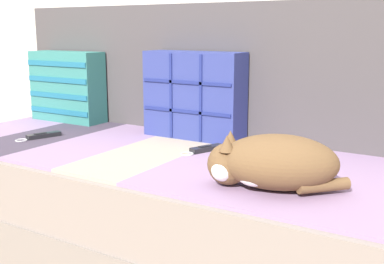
{
  "coord_description": "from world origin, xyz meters",
  "views": [
    {
      "loc": [
        1.04,
        -1.36,
        0.87
      ],
      "look_at": [
        0.2,
        0.02,
        0.52
      ],
      "focal_mm": 45.0,
      "sensor_mm": 36.0,
      "label": 1
    }
  ],
  "objects_px": {
    "throw_pillow_quilted": "(194,95)",
    "sleeping_cat": "(270,163)",
    "throw_pillow_striped": "(67,86)",
    "game_remote_near": "(41,136)",
    "game_remote_far": "(205,149)",
    "couch": "(160,201)"
  },
  "relations": [
    {
      "from": "sleeping_cat",
      "to": "throw_pillow_quilted",
      "type": "bearing_deg",
      "value": 139.22
    },
    {
      "from": "throw_pillow_striped",
      "to": "sleeping_cat",
      "type": "bearing_deg",
      "value": -19.87
    },
    {
      "from": "throw_pillow_striped",
      "to": "game_remote_near",
      "type": "xyz_separation_m",
      "value": [
        0.19,
        -0.35,
        -0.16
      ]
    },
    {
      "from": "couch",
      "to": "game_remote_near",
      "type": "bearing_deg",
      "value": -168.1
    },
    {
      "from": "throw_pillow_striped",
      "to": "game_remote_far",
      "type": "relative_size",
      "value": 2.09
    },
    {
      "from": "couch",
      "to": "throw_pillow_striped",
      "type": "height_order",
      "value": "throw_pillow_striped"
    },
    {
      "from": "sleeping_cat",
      "to": "game_remote_far",
      "type": "relative_size",
      "value": 2.08
    },
    {
      "from": "throw_pillow_quilted",
      "to": "game_remote_far",
      "type": "bearing_deg",
      "value": -48.57
    },
    {
      "from": "throw_pillow_quilted",
      "to": "sleeping_cat",
      "type": "xyz_separation_m",
      "value": [
        0.53,
        -0.46,
        -0.1
      ]
    },
    {
      "from": "throw_pillow_striped",
      "to": "game_remote_near",
      "type": "distance_m",
      "value": 0.43
    },
    {
      "from": "throw_pillow_quilted",
      "to": "sleeping_cat",
      "type": "bearing_deg",
      "value": -40.78
    },
    {
      "from": "throw_pillow_striped",
      "to": "sleeping_cat",
      "type": "xyz_separation_m",
      "value": [
        1.26,
        -0.46,
        -0.09
      ]
    },
    {
      "from": "throw_pillow_striped",
      "to": "game_remote_far",
      "type": "distance_m",
      "value": 0.92
    },
    {
      "from": "couch",
      "to": "game_remote_far",
      "type": "xyz_separation_m",
      "value": [
        0.17,
        0.05,
        0.22
      ]
    },
    {
      "from": "sleeping_cat",
      "to": "game_remote_far",
      "type": "xyz_separation_m",
      "value": [
        -0.37,
        0.28,
        -0.07
      ]
    },
    {
      "from": "throw_pillow_quilted",
      "to": "game_remote_near",
      "type": "height_order",
      "value": "throw_pillow_quilted"
    },
    {
      "from": "game_remote_near",
      "to": "game_remote_far",
      "type": "xyz_separation_m",
      "value": [
        0.7,
        0.17,
        -0.0
      ]
    },
    {
      "from": "couch",
      "to": "throw_pillow_striped",
      "type": "bearing_deg",
      "value": 161.93
    },
    {
      "from": "sleeping_cat",
      "to": "throw_pillow_striped",
      "type": "bearing_deg",
      "value": 160.13
    },
    {
      "from": "throw_pillow_quilted",
      "to": "couch",
      "type": "bearing_deg",
      "value": -93.44
    },
    {
      "from": "sleeping_cat",
      "to": "game_remote_far",
      "type": "distance_m",
      "value": 0.47
    },
    {
      "from": "throw_pillow_striped",
      "to": "game_remote_near",
      "type": "bearing_deg",
      "value": -61.16
    }
  ]
}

